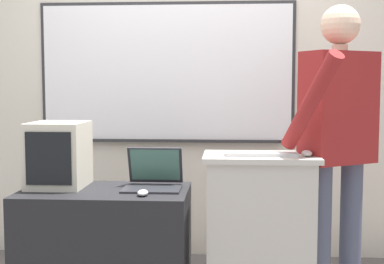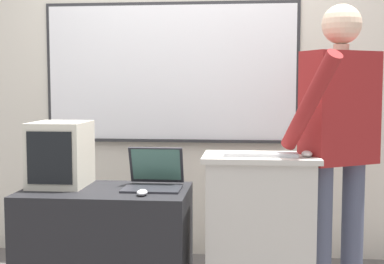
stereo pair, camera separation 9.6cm
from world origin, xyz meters
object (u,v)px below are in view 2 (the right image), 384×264
Objects in this scene: side_desk at (106,247)px; wireless_keyboard at (261,154)px; computer_mouse_by_keyboard at (307,154)px; person_presenter at (339,133)px; laptop at (154,176)px; lectern_podium at (259,233)px; crt_monitor at (60,154)px; computer_mouse_by_laptop at (142,192)px.

wireless_keyboard is at bearing -4.39° from side_desk.
side_desk is at bearing 176.36° from computer_mouse_by_keyboard.
person_presenter is (1.38, 0.07, 0.70)m from side_desk.
laptop is at bearing 169.43° from computer_mouse_by_keyboard.
lectern_podium is 1.30m from crt_monitor.
laptop is 0.83× the size of wireless_keyboard.
computer_mouse_by_laptop is at bearing -172.26° from wireless_keyboard.
laptop is 0.93m from computer_mouse_by_keyboard.
side_desk is at bearing 152.07° from person_presenter.
lectern_podium is 0.47m from wireless_keyboard.
computer_mouse_by_laptop is 0.64m from crt_monitor.
side_desk is 2.51× the size of crt_monitor.
laptop is 0.26m from computer_mouse_by_laptop.
crt_monitor is at bearing 175.24° from lectern_podium.
computer_mouse_by_laptop is at bearing -32.23° from side_desk.
wireless_keyboard is 4.15× the size of computer_mouse_by_laptop.
crt_monitor reaches higher than side_desk.
wireless_keyboard is at bearing -90.85° from lectern_podium.
side_desk is at bearing -161.88° from laptop.
lectern_podium is at bearing 12.09° from computer_mouse_by_laptop.
laptop is (-1.10, 0.02, -0.27)m from person_presenter.
computer_mouse_by_keyboard is at bearing -0.97° from wireless_keyboard.
side_desk is 0.52m from laptop.
person_presenter is (0.46, 0.09, 0.58)m from lectern_podium.
computer_mouse_by_keyboard reaches higher than computer_mouse_by_laptop.
lectern_podium is 2.70× the size of laptop.
wireless_keyboard is at bearing 166.07° from person_presenter.
crt_monitor is at bearing -179.15° from laptop.
laptop reaches higher than lectern_podium.
computer_mouse_by_laptop is (-0.03, -0.25, -0.05)m from laptop.
computer_mouse_by_laptop is (-1.12, -0.23, -0.33)m from person_presenter.
lectern_podium is 0.55m from computer_mouse_by_keyboard.
crt_monitor is (-1.48, 0.16, -0.04)m from computer_mouse_by_keyboard.
wireless_keyboard is at bearing 179.03° from computer_mouse_by_keyboard.
person_presenter is 17.89× the size of computer_mouse_by_keyboard.
lectern_podium reaches higher than computer_mouse_by_laptop.
computer_mouse_by_keyboard is at bearing -12.39° from lectern_podium.
lectern_podium is 2.23× the size of wireless_keyboard.
side_desk is 2.40× the size of wireless_keyboard.
computer_mouse_by_laptop is at bearing -167.91° from lectern_podium.
computer_mouse_by_keyboard is (0.92, 0.09, 0.22)m from computer_mouse_by_laptop.
crt_monitor is (-1.68, 0.02, -0.15)m from person_presenter.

